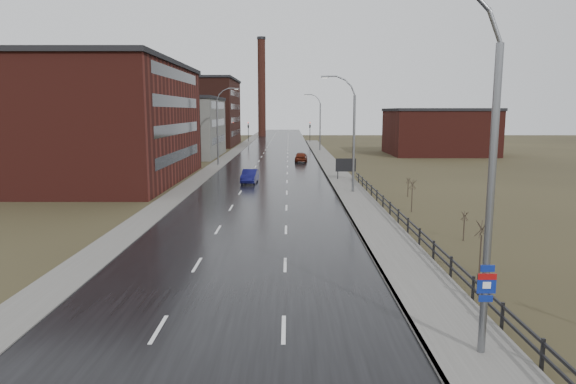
{
  "coord_description": "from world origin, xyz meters",
  "views": [
    {
      "loc": [
        2.49,
        -13.81,
        7.98
      ],
      "look_at": [
        2.44,
        17.74,
        3.0
      ],
      "focal_mm": 32.0,
      "sensor_mm": 36.0,
      "label": 1
    }
  ],
  "objects_px": {
    "car_far": "(301,157)",
    "billboard": "(346,166)",
    "streetlight_main": "(481,174)",
    "car_near": "(250,177)"
  },
  "relations": [
    {
      "from": "streetlight_main",
      "to": "car_near",
      "type": "xyz_separation_m",
      "value": [
        -10.34,
        41.13,
        -5.31
      ]
    },
    {
      "from": "billboard",
      "to": "car_near",
      "type": "bearing_deg",
      "value": -168.46
    },
    {
      "from": "billboard",
      "to": "car_far",
      "type": "xyz_separation_m",
      "value": [
        -4.64,
        21.89,
        -0.95
      ]
    },
    {
      "from": "billboard",
      "to": "car_far",
      "type": "relative_size",
      "value": 0.56
    },
    {
      "from": "car_near",
      "to": "car_far",
      "type": "relative_size",
      "value": 0.98
    },
    {
      "from": "streetlight_main",
      "to": "billboard",
      "type": "xyz_separation_m",
      "value": [
        0.63,
        43.37,
        -4.32
      ]
    },
    {
      "from": "streetlight_main",
      "to": "car_near",
      "type": "distance_m",
      "value": 42.74
    },
    {
      "from": "car_far",
      "to": "billboard",
      "type": "bearing_deg",
      "value": 106.92
    },
    {
      "from": "streetlight_main",
      "to": "car_far",
      "type": "height_order",
      "value": "streetlight_main"
    },
    {
      "from": "billboard",
      "to": "car_far",
      "type": "distance_m",
      "value": 22.4
    }
  ]
}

